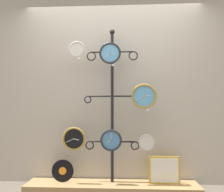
{
  "coord_description": "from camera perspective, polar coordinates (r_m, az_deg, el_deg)",
  "views": [
    {
      "loc": [
        0.15,
        -2.49,
        1.01
      ],
      "look_at": [
        0.0,
        0.36,
        1.18
      ],
      "focal_mm": 35.0,
      "sensor_mm": 36.0,
      "label": 1
    }
  ],
  "objects": [
    {
      "name": "shop_wall",
      "position": [
        3.09,
        0.2,
        3.83
      ],
      "size": [
        4.4,
        0.04,
        2.8
      ],
      "color": "#BCB2A3",
      "rests_on": "ground_plane"
    },
    {
      "name": "price_tag_lower",
      "position": [
        2.82,
        9.3,
        -3.56
      ],
      "size": [
        0.04,
        0.0,
        0.03
      ],
      "color": "white"
    },
    {
      "name": "low_shelf",
      "position": [
        3.01,
        -0.01,
        -22.41
      ],
      "size": [
        2.2,
        0.36,
        0.06
      ],
      "color": "#9E7A4C",
      "rests_on": "ground_plane"
    },
    {
      "name": "vinyl_record",
      "position": [
        3.07,
        -12.77,
        -18.53
      ],
      "size": [
        0.29,
        0.01,
        0.29
      ],
      "color": "black",
      "rests_on": "low_shelf"
    },
    {
      "name": "clock_bottom_left",
      "position": [
        2.91,
        -9.9,
        -10.94
      ],
      "size": [
        0.3,
        0.04,
        0.3
      ],
      "color": "black"
    },
    {
      "name": "price_tag_mid",
      "position": [
        2.86,
        0.26,
        8.13
      ],
      "size": [
        0.04,
        0.0,
        0.03
      ],
      "color": "white"
    },
    {
      "name": "clock_middle_right",
      "position": [
        2.83,
        8.37,
        -0.05
      ],
      "size": [
        0.32,
        0.04,
        0.32
      ],
      "color": "#60A8DB"
    },
    {
      "name": "clock_bottom_right",
      "position": [
        2.86,
        9.02,
        -11.86
      ],
      "size": [
        0.21,
        0.04,
        0.21
      ],
      "color": "silver"
    },
    {
      "name": "clock_bottom_center",
      "position": [
        2.83,
        -0.24,
        -11.49
      ],
      "size": [
        0.28,
        0.04,
        0.28
      ],
      "color": "#4C84B2"
    },
    {
      "name": "display_stand",
      "position": [
        2.92,
        0.05,
        -9.11
      ],
      "size": [
        0.76,
        0.4,
        2.09
      ],
      "color": "black",
      "rests_on": "ground_plane"
    },
    {
      "name": "picture_frame",
      "position": [
        3.0,
        13.55,
        -18.34
      ],
      "size": [
        0.39,
        0.02,
        0.35
      ],
      "color": "gold",
      "rests_on": "low_shelf"
    },
    {
      "name": "price_tag_upper",
      "position": [
        2.95,
        -8.65,
        9.73
      ],
      "size": [
        0.04,
        0.0,
        0.03
      ],
      "color": "white"
    },
    {
      "name": "clock_top_left",
      "position": [
        2.99,
        -9.18,
        11.99
      ],
      "size": [
        0.21,
        0.04,
        0.21
      ],
      "color": "silver"
    },
    {
      "name": "clock_top_center",
      "position": [
        2.9,
        -0.52,
        11.13
      ],
      "size": [
        0.28,
        0.04,
        0.28
      ],
      "color": "#60A8DB"
    }
  ]
}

